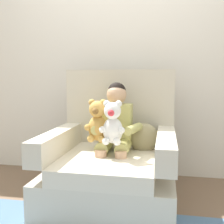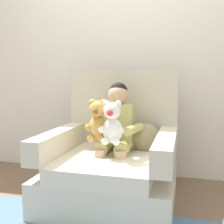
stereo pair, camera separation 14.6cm
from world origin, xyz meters
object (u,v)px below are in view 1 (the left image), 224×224
at_px(throw_pillow, 144,138).
at_px(plush_honey, 98,122).
at_px(plush_white, 113,124).
at_px(armchair, 113,161).
at_px(seated_child, 115,126).

bearing_deg(throw_pillow, plush_honey, -147.40).
bearing_deg(plush_white, armchair, 109.62).
relative_size(armchair, plush_honey, 3.22).
height_order(seated_child, plush_honey, seated_child).
bearing_deg(plush_honey, armchair, 56.97).
bearing_deg(armchair, plush_honey, -136.26).
bearing_deg(throw_pillow, seated_child, -156.38).
bearing_deg(seated_child, armchair, -126.28).
xyz_separation_m(armchair, seated_child, (0.02, 0.02, 0.30)).
xyz_separation_m(seated_child, plush_honey, (-0.12, -0.12, 0.06)).
distance_m(seated_child, throw_pillow, 0.28).
relative_size(armchair, throw_pillow, 4.22).
distance_m(armchair, plush_honey, 0.38).
bearing_deg(plush_honey, plush_white, -12.94).
height_order(plush_honey, throw_pillow, plush_honey).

